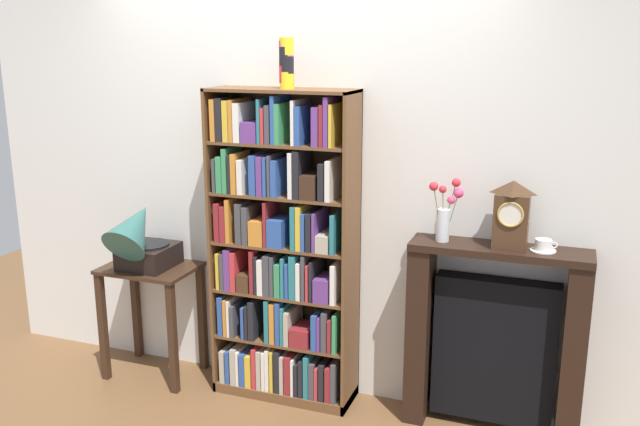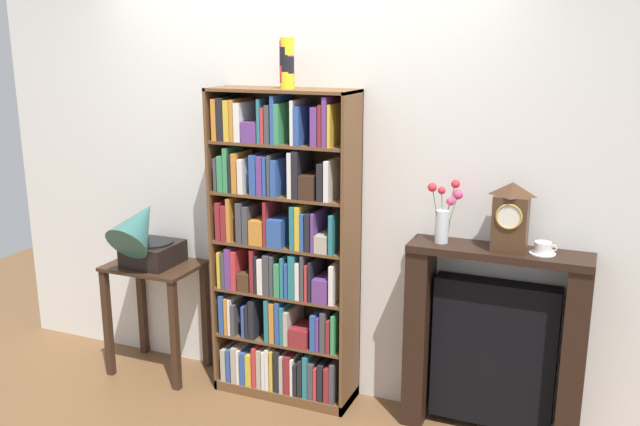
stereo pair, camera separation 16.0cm
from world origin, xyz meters
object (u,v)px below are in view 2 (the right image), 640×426
object	(u,v)px
gramophone	(144,236)
fireplace_mantel	(493,344)
mantel_clock	(511,217)
flower_vase	(444,214)
cup_stack	(287,63)
side_table_left	(156,293)
teacup_with_saucer	(543,249)
bookshelf	(281,259)

from	to	relation	value
gramophone	fireplace_mantel	xyz separation A→B (m)	(2.12, 0.18, -0.42)
gramophone	fireplace_mantel	size ratio (longest dim) A/B	0.46
mantel_clock	flower_vase	size ratio (longest dim) A/B	1.04
cup_stack	gramophone	distance (m)	1.41
side_table_left	teacup_with_saucer	bearing A→B (deg)	2.03
bookshelf	mantel_clock	world-z (taller)	bookshelf
gramophone	mantel_clock	size ratio (longest dim) A/B	1.39
cup_stack	side_table_left	size ratio (longest dim) A/B	0.37
mantel_clock	gramophone	bearing A→B (deg)	-175.81
bookshelf	flower_vase	xyz separation A→B (m)	(0.94, 0.04, 0.36)
fireplace_mantel	gramophone	bearing A→B (deg)	-175.14
cup_stack	mantel_clock	world-z (taller)	cup_stack
side_table_left	mantel_clock	bearing A→B (deg)	2.12
gramophone	side_table_left	bearing A→B (deg)	90.00
fireplace_mantel	teacup_with_saucer	bearing A→B (deg)	-5.15
side_table_left	mantel_clock	world-z (taller)	mantel_clock
side_table_left	fireplace_mantel	world-z (taller)	fireplace_mantel
teacup_with_saucer	gramophone	bearing A→B (deg)	-176.05
bookshelf	side_table_left	distance (m)	0.94
mantel_clock	flower_vase	distance (m)	0.34
bookshelf	mantel_clock	distance (m)	1.34
bookshelf	mantel_clock	bearing A→B (deg)	1.36
bookshelf	side_table_left	size ratio (longest dim) A/B	2.53
flower_vase	cup_stack	bearing A→B (deg)	-176.44
flower_vase	mantel_clock	bearing A→B (deg)	-0.94
fireplace_mantel	mantel_clock	xyz separation A→B (m)	(0.05, -0.02, 0.72)
bookshelf	teacup_with_saucer	size ratio (longest dim) A/B	13.70
fireplace_mantel	flower_vase	size ratio (longest dim) A/B	3.11
bookshelf	flower_vase	world-z (taller)	bookshelf
side_table_left	teacup_with_saucer	world-z (taller)	teacup_with_saucer
fireplace_mantel	teacup_with_saucer	world-z (taller)	teacup_with_saucer
bookshelf	gramophone	bearing A→B (deg)	-171.71
gramophone	fireplace_mantel	world-z (taller)	gramophone
gramophone	mantel_clock	world-z (taller)	mantel_clock
side_table_left	teacup_with_saucer	distance (m)	2.39
fireplace_mantel	flower_vase	bearing A→B (deg)	-176.87
cup_stack	side_table_left	xyz separation A→B (m)	(-0.94, -0.03, -1.45)
mantel_clock	side_table_left	bearing A→B (deg)	-177.88
bookshelf	fireplace_mantel	bearing A→B (deg)	2.42
teacup_with_saucer	cup_stack	bearing A→B (deg)	-177.86
bookshelf	teacup_with_saucer	bearing A→B (deg)	1.31
mantel_clock	bookshelf	bearing A→B (deg)	-178.64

